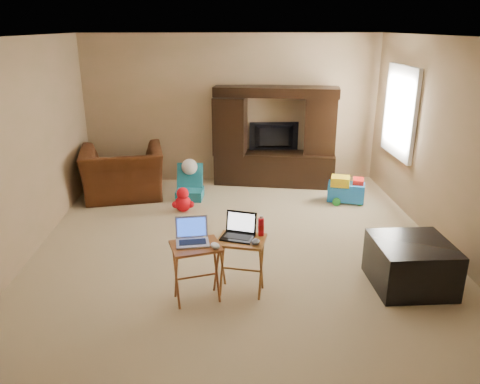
{
  "coord_description": "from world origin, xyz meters",
  "views": [
    {
      "loc": [
        -0.23,
        -5.27,
        2.61
      ],
      "look_at": [
        0.0,
        -0.2,
        0.8
      ],
      "focal_mm": 35.0,
      "sensor_mm": 36.0,
      "label": 1
    }
  ],
  "objects_px": {
    "tray_table_left": "(197,273)",
    "tray_table_right": "(242,266)",
    "ottoman": "(411,264)",
    "laptop_left": "(192,233)",
    "plush_toy": "(183,199)",
    "mouse_left": "(215,246)",
    "entertainment_center": "(275,137)",
    "water_bottle": "(261,227)",
    "recliner": "(123,173)",
    "child_rocker": "(189,182)",
    "push_toy": "(346,189)",
    "laptop_right": "(238,227)",
    "television": "(274,137)",
    "mouse_right": "(256,242)"
  },
  "relations": [
    {
      "from": "ottoman",
      "to": "laptop_left",
      "type": "bearing_deg",
      "value": -176.3
    },
    {
      "from": "ottoman",
      "to": "laptop_left",
      "type": "height_order",
      "value": "laptop_left"
    },
    {
      "from": "push_toy",
      "to": "laptop_right",
      "type": "distance_m",
      "value": 3.15
    },
    {
      "from": "television",
      "to": "recliner",
      "type": "relative_size",
      "value": 0.69
    },
    {
      "from": "entertainment_center",
      "to": "recliner",
      "type": "bearing_deg",
      "value": -156.67
    },
    {
      "from": "laptop_left",
      "to": "laptop_right",
      "type": "bearing_deg",
      "value": 8.0
    },
    {
      "from": "mouse_left",
      "to": "tray_table_right",
      "type": "bearing_deg",
      "value": 36.31
    },
    {
      "from": "entertainment_center",
      "to": "television",
      "type": "distance_m",
      "value": 0.12
    },
    {
      "from": "water_bottle",
      "to": "laptop_right",
      "type": "bearing_deg",
      "value": -165.96
    },
    {
      "from": "push_toy",
      "to": "tray_table_right",
      "type": "xyz_separation_m",
      "value": [
        -1.76,
        -2.56,
        0.09
      ]
    },
    {
      "from": "mouse_right",
      "to": "plush_toy",
      "type": "bearing_deg",
      "value": 110.36
    },
    {
      "from": "television",
      "to": "mouse_right",
      "type": "bearing_deg",
      "value": 81.05
    },
    {
      "from": "laptop_left",
      "to": "laptop_right",
      "type": "relative_size",
      "value": 1.01
    },
    {
      "from": "television",
      "to": "mouse_left",
      "type": "bearing_deg",
      "value": 75.59
    },
    {
      "from": "plush_toy",
      "to": "tray_table_left",
      "type": "relative_size",
      "value": 0.62
    },
    {
      "from": "push_toy",
      "to": "tray_table_left",
      "type": "bearing_deg",
      "value": -112.77
    },
    {
      "from": "child_rocker",
      "to": "plush_toy",
      "type": "relative_size",
      "value": 1.46
    },
    {
      "from": "laptop_left",
      "to": "laptop_right",
      "type": "xyz_separation_m",
      "value": [
        0.44,
        0.11,
        -0.0
      ]
    },
    {
      "from": "television",
      "to": "plush_toy",
      "type": "bearing_deg",
      "value": 42.41
    },
    {
      "from": "tray_table_left",
      "to": "tray_table_right",
      "type": "xyz_separation_m",
      "value": [
        0.45,
        0.12,
        -0.0
      ]
    },
    {
      "from": "child_rocker",
      "to": "laptop_right",
      "type": "relative_size",
      "value": 1.74
    },
    {
      "from": "entertainment_center",
      "to": "tray_table_left",
      "type": "height_order",
      "value": "entertainment_center"
    },
    {
      "from": "plush_toy",
      "to": "mouse_left",
      "type": "height_order",
      "value": "mouse_left"
    },
    {
      "from": "tray_table_right",
      "to": "mouse_left",
      "type": "xyz_separation_m",
      "value": [
        -0.26,
        -0.19,
        0.33
      ]
    },
    {
      "from": "push_toy",
      "to": "mouse_left",
      "type": "distance_m",
      "value": 3.44
    },
    {
      "from": "tray_table_right",
      "to": "recliner",
      "type": "bearing_deg",
      "value": 135.02
    },
    {
      "from": "plush_toy",
      "to": "tray_table_right",
      "type": "relative_size",
      "value": 0.62
    },
    {
      "from": "television",
      "to": "recliner",
      "type": "xyz_separation_m",
      "value": [
        -2.48,
        -0.68,
        -0.4
      ]
    },
    {
      "from": "push_toy",
      "to": "tray_table_right",
      "type": "height_order",
      "value": "tray_table_right"
    },
    {
      "from": "ottoman",
      "to": "water_bottle",
      "type": "distance_m",
      "value": 1.64
    },
    {
      "from": "child_rocker",
      "to": "tray_table_right",
      "type": "xyz_separation_m",
      "value": [
        0.69,
        -2.82,
        0.03
      ]
    },
    {
      "from": "plush_toy",
      "to": "laptop_right",
      "type": "distance_m",
      "value": 2.42
    },
    {
      "from": "entertainment_center",
      "to": "water_bottle",
      "type": "bearing_deg",
      "value": -88.43
    },
    {
      "from": "push_toy",
      "to": "tray_table_right",
      "type": "distance_m",
      "value": 3.1
    },
    {
      "from": "tray_table_left",
      "to": "laptop_right",
      "type": "bearing_deg",
      "value": 4.02
    },
    {
      "from": "television",
      "to": "mouse_left",
      "type": "height_order",
      "value": "television"
    },
    {
      "from": "ottoman",
      "to": "laptop_left",
      "type": "relative_size",
      "value": 2.44
    },
    {
      "from": "laptop_right",
      "to": "mouse_left",
      "type": "distance_m",
      "value": 0.32
    },
    {
      "from": "tray_table_left",
      "to": "mouse_right",
      "type": "distance_m",
      "value": 0.67
    },
    {
      "from": "entertainment_center",
      "to": "mouse_right",
      "type": "bearing_deg",
      "value": -89.03
    },
    {
      "from": "recliner",
      "to": "laptop_right",
      "type": "height_order",
      "value": "laptop_right"
    },
    {
      "from": "plush_toy",
      "to": "tray_table_left",
      "type": "bearing_deg",
      "value": -82.74
    },
    {
      "from": "tray_table_right",
      "to": "laptop_right",
      "type": "xyz_separation_m",
      "value": [
        -0.04,
        0.02,
        0.42
      ]
    },
    {
      "from": "entertainment_center",
      "to": "push_toy",
      "type": "xyz_separation_m",
      "value": [
        1.02,
        -0.95,
        -0.62
      ]
    },
    {
      "from": "ottoman",
      "to": "tray_table_left",
      "type": "distance_m",
      "value": 2.24
    },
    {
      "from": "ottoman",
      "to": "tray_table_right",
      "type": "xyz_separation_m",
      "value": [
        -1.78,
        -0.05,
        0.05
      ]
    },
    {
      "from": "child_rocker",
      "to": "push_toy",
      "type": "bearing_deg",
      "value": -0.18
    },
    {
      "from": "child_rocker",
      "to": "ottoman",
      "type": "distance_m",
      "value": 3.7
    },
    {
      "from": "child_rocker",
      "to": "push_toy",
      "type": "height_order",
      "value": "child_rocker"
    },
    {
      "from": "mouse_left",
      "to": "water_bottle",
      "type": "height_order",
      "value": "water_bottle"
    }
  ]
}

